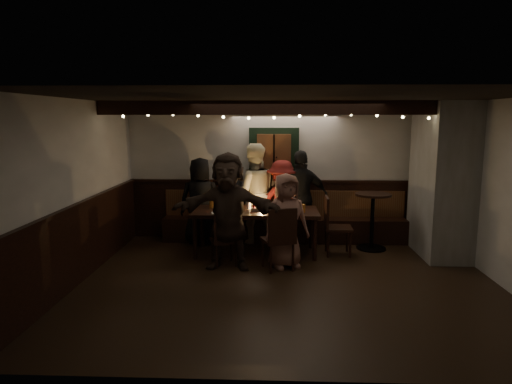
{
  "coord_description": "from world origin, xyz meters",
  "views": [
    {
      "loc": [
        -0.19,
        -6.28,
        2.34
      ],
      "look_at": [
        -0.51,
        1.6,
        1.05
      ],
      "focal_mm": 32.0,
      "sensor_mm": 36.0,
      "label": 1
    }
  ],
  "objects_px": {
    "person_e": "(301,197)",
    "person_d": "(282,202)",
    "high_top": "(372,214)",
    "person_b": "(233,200)",
    "dining_table": "(255,214)",
    "person_f": "(228,211)",
    "person_c": "(253,193)",
    "person_a": "(201,201)",
    "chair_end": "(333,222)",
    "chair_near_right": "(280,236)",
    "chair_near_left": "(225,236)",
    "person_g": "(286,221)"
  },
  "relations": [
    {
      "from": "dining_table",
      "to": "high_top",
      "type": "xyz_separation_m",
      "value": [
        2.07,
        0.35,
        -0.06
      ]
    },
    {
      "from": "person_d",
      "to": "chair_near_left",
      "type": "bearing_deg",
      "value": 50.48
    },
    {
      "from": "person_g",
      "to": "person_f",
      "type": "bearing_deg",
      "value": 164.27
    },
    {
      "from": "person_c",
      "to": "person_g",
      "type": "relative_size",
      "value": 1.25
    },
    {
      "from": "chair_near_right",
      "to": "person_d",
      "type": "relative_size",
      "value": 0.64
    },
    {
      "from": "person_c",
      "to": "dining_table",
      "type": "bearing_deg",
      "value": 84.51
    },
    {
      "from": "person_a",
      "to": "person_b",
      "type": "height_order",
      "value": "person_a"
    },
    {
      "from": "person_a",
      "to": "person_c",
      "type": "xyz_separation_m",
      "value": [
        0.98,
        0.12,
        0.13
      ]
    },
    {
      "from": "chair_end",
      "to": "person_b",
      "type": "height_order",
      "value": "person_b"
    },
    {
      "from": "dining_table",
      "to": "chair_near_left",
      "type": "relative_size",
      "value": 2.47
    },
    {
      "from": "chair_end",
      "to": "person_a",
      "type": "relative_size",
      "value": 0.63
    },
    {
      "from": "chair_near_right",
      "to": "chair_end",
      "type": "distance_m",
      "value": 1.28
    },
    {
      "from": "person_e",
      "to": "person_b",
      "type": "bearing_deg",
      "value": -12.23
    },
    {
      "from": "high_top",
      "to": "person_f",
      "type": "bearing_deg",
      "value": -155.49
    },
    {
      "from": "person_f",
      "to": "person_c",
      "type": "bearing_deg",
      "value": 81.69
    },
    {
      "from": "high_top",
      "to": "person_b",
      "type": "relative_size",
      "value": 0.64
    },
    {
      "from": "person_c",
      "to": "person_e",
      "type": "height_order",
      "value": "person_c"
    },
    {
      "from": "dining_table",
      "to": "person_e",
      "type": "bearing_deg",
      "value": 40.03
    },
    {
      "from": "high_top",
      "to": "person_e",
      "type": "bearing_deg",
      "value": 164.48
    },
    {
      "from": "chair_end",
      "to": "high_top",
      "type": "height_order",
      "value": "high_top"
    },
    {
      "from": "person_a",
      "to": "person_f",
      "type": "height_order",
      "value": "person_f"
    },
    {
      "from": "chair_near_right",
      "to": "person_d",
      "type": "height_order",
      "value": "person_d"
    },
    {
      "from": "high_top",
      "to": "person_a",
      "type": "distance_m",
      "value": 3.14
    },
    {
      "from": "chair_end",
      "to": "person_f",
      "type": "height_order",
      "value": "person_f"
    },
    {
      "from": "person_f",
      "to": "person_g",
      "type": "relative_size",
      "value": 1.22
    },
    {
      "from": "person_a",
      "to": "person_e",
      "type": "height_order",
      "value": "person_e"
    },
    {
      "from": "person_a",
      "to": "dining_table",
      "type": "bearing_deg",
      "value": 145.88
    },
    {
      "from": "dining_table",
      "to": "high_top",
      "type": "bearing_deg",
      "value": 9.5
    },
    {
      "from": "chair_near_left",
      "to": "person_c",
      "type": "relative_size",
      "value": 0.46
    },
    {
      "from": "chair_near_left",
      "to": "person_f",
      "type": "relative_size",
      "value": 0.48
    },
    {
      "from": "chair_near_left",
      "to": "person_b",
      "type": "xyz_separation_m",
      "value": [
        -0.02,
        1.5,
        0.3
      ]
    },
    {
      "from": "chair_near_left",
      "to": "person_f",
      "type": "bearing_deg",
      "value": -45.76
    },
    {
      "from": "person_c",
      "to": "person_f",
      "type": "distance_m",
      "value": 1.57
    },
    {
      "from": "chair_near_right",
      "to": "person_b",
      "type": "relative_size",
      "value": 0.63
    },
    {
      "from": "dining_table",
      "to": "person_d",
      "type": "distance_m",
      "value": 0.83
    },
    {
      "from": "chair_near_left",
      "to": "person_e",
      "type": "distance_m",
      "value": 1.95
    },
    {
      "from": "chair_end",
      "to": "high_top",
      "type": "bearing_deg",
      "value": 25.8
    },
    {
      "from": "dining_table",
      "to": "person_e",
      "type": "distance_m",
      "value": 1.09
    },
    {
      "from": "chair_end",
      "to": "person_e",
      "type": "bearing_deg",
      "value": 125.42
    },
    {
      "from": "dining_table",
      "to": "chair_end",
      "type": "relative_size",
      "value": 2.13
    },
    {
      "from": "chair_end",
      "to": "person_e",
      "type": "relative_size",
      "value": 0.58
    },
    {
      "from": "person_a",
      "to": "person_b",
      "type": "bearing_deg",
      "value": -169.18
    },
    {
      "from": "dining_table",
      "to": "person_f",
      "type": "xyz_separation_m",
      "value": [
        -0.39,
        -0.78,
        0.21
      ]
    },
    {
      "from": "chair_end",
      "to": "person_d",
      "type": "relative_size",
      "value": 0.64
    },
    {
      "from": "high_top",
      "to": "person_c",
      "type": "xyz_separation_m",
      "value": [
        -2.14,
        0.41,
        0.29
      ]
    },
    {
      "from": "dining_table",
      "to": "person_d",
      "type": "relative_size",
      "value": 1.37
    },
    {
      "from": "chair_end",
      "to": "person_g",
      "type": "xyz_separation_m",
      "value": [
        -0.82,
        -0.69,
        0.18
      ]
    },
    {
      "from": "person_e",
      "to": "person_d",
      "type": "bearing_deg",
      "value": -6.93
    },
    {
      "from": "dining_table",
      "to": "person_b",
      "type": "bearing_deg",
      "value": 120.82
    },
    {
      "from": "dining_table",
      "to": "person_b",
      "type": "height_order",
      "value": "person_b"
    }
  ]
}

